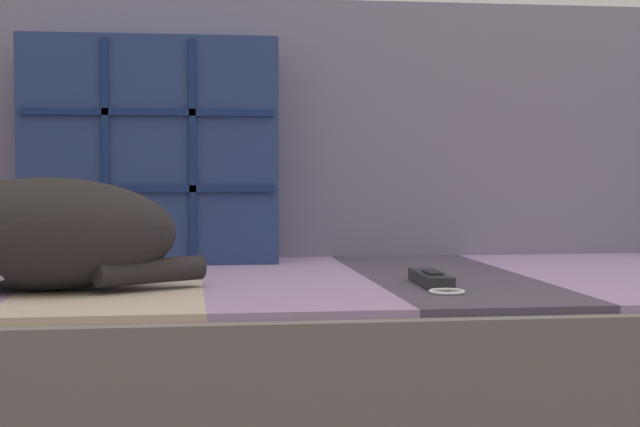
% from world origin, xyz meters
% --- Properties ---
extents(couch, '(2.14, 0.89, 0.44)m').
position_xyz_m(couch, '(0.00, 0.10, 0.22)').
color(couch, brown).
rests_on(couch, ground_plane).
extents(sofa_backrest, '(2.10, 0.14, 0.49)m').
position_xyz_m(sofa_backrest, '(0.00, 0.48, 0.69)').
color(sofa_backrest, slate).
rests_on(sofa_backrest, couch).
extents(throw_pillow_quilted, '(0.45, 0.14, 0.40)m').
position_xyz_m(throw_pillow_quilted, '(-0.59, 0.33, 0.64)').
color(throw_pillow_quilted, navy).
rests_on(throw_pillow_quilted, couch).
extents(sleeping_cat, '(0.42, 0.20, 0.16)m').
position_xyz_m(sleeping_cat, '(-0.73, -0.06, 0.52)').
color(sleeping_cat, black).
rests_on(sleeping_cat, couch).
extents(game_remote_far, '(0.05, 0.20, 0.02)m').
position_xyz_m(game_remote_far, '(-0.18, -0.07, 0.45)').
color(game_remote_far, black).
rests_on(game_remote_far, couch).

